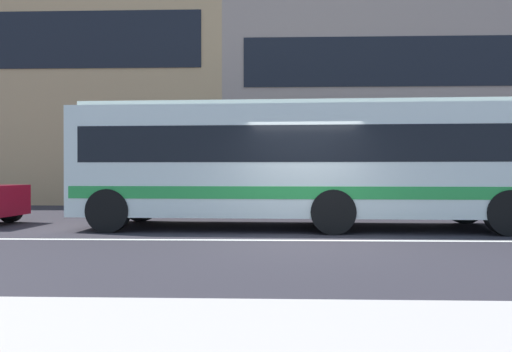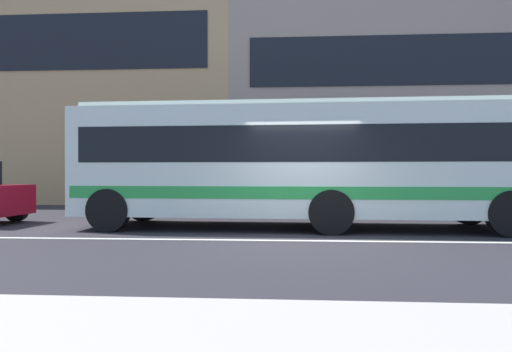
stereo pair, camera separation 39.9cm
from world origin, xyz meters
The scene contains 5 objects.
ground_plane centered at (0.00, 0.00, 0.00)m, with size 160.00×160.00×0.00m, color #2C2930.
lane_centre_line centered at (0.00, 0.00, 0.00)m, with size 60.00×0.16×0.01m, color silver.
apartment_block_left centered at (-13.55, 13.57, 5.99)m, with size 21.59×8.30×11.97m.
apartment_block_right centered at (8.53, 13.57, 5.12)m, with size 22.57×8.30×10.24m.
transit_bus centered at (0.00, 2.13, 1.68)m, with size 10.96×2.96×3.04m.
Camera 1 is at (-0.77, -9.02, 1.36)m, focal length 31.33 mm.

